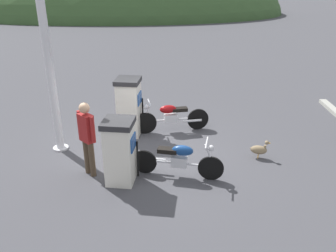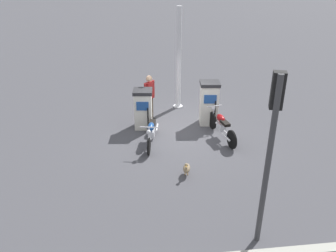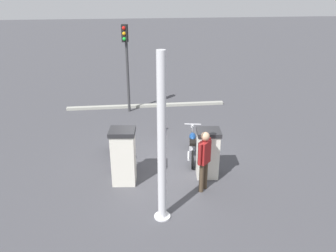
{
  "view_description": "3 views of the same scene",
  "coord_description": "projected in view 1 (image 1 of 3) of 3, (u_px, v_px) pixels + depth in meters",
  "views": [
    {
      "loc": [
        0.35,
        -7.84,
        4.29
      ],
      "look_at": [
        0.5,
        -0.13,
        0.84
      ],
      "focal_mm": 37.15,
      "sensor_mm": 36.0,
      "label": 1
    },
    {
      "loc": [
        11.08,
        -1.97,
        5.73
      ],
      "look_at": [
        0.74,
        -0.5,
        0.63
      ],
      "focal_mm": 37.31,
      "sensor_mm": 36.0,
      "label": 2
    },
    {
      "loc": [
        -8.89,
        1.21,
        5.15
      ],
      "look_at": [
        1.1,
        -0.3,
        0.98
      ],
      "focal_mm": 35.2,
      "sensor_mm": 36.0,
      "label": 3
    }
  ],
  "objects": [
    {
      "name": "ground_plane",
      "position": [
        148.0,
        154.0,
        8.9
      ],
      "size": [
        120.0,
        120.0,
        0.0
      ],
      "primitive_type": "plane",
      "color": "#424247"
    },
    {
      "name": "motorcycle_near_pump",
      "position": [
        179.0,
        158.0,
        7.76
      ],
      "size": [
        2.06,
        0.74,
        0.93
      ],
      "color": "black",
      "rests_on": "ground"
    },
    {
      "name": "wandering_duck",
      "position": [
        259.0,
        149.0,
        8.63
      ],
      "size": [
        0.49,
        0.3,
        0.5
      ],
      "color": "#847051",
      "rests_on": "ground"
    },
    {
      "name": "attendant_person",
      "position": [
        87.0,
        134.0,
        7.63
      ],
      "size": [
        0.47,
        0.47,
        1.75
      ],
      "color": "#473828",
      "rests_on": "ground"
    },
    {
      "name": "motorcycle_far_pump",
      "position": [
        171.0,
        116.0,
        9.98
      ],
      "size": [
        2.16,
        0.6,
        0.95
      ],
      "color": "black",
      "rests_on": "ground"
    },
    {
      "name": "distant_hill_main",
      "position": [
        115.0,
        14.0,
        38.44
      ],
      "size": [
        36.51,
        19.49,
        11.91
      ],
      "color": "#38562D",
      "rests_on": "ground"
    },
    {
      "name": "fuel_pump_far",
      "position": [
        129.0,
        107.0,
        9.66
      ],
      "size": [
        0.76,
        0.79,
        1.65
      ],
      "color": "silver",
      "rests_on": "ground"
    },
    {
      "name": "fuel_pump_near",
      "position": [
        120.0,
        151.0,
        7.47
      ],
      "size": [
        0.75,
        0.76,
        1.47
      ],
      "color": "silver",
      "rests_on": "ground"
    },
    {
      "name": "canopy_support_pole",
      "position": [
        51.0,
        77.0,
        8.39
      ],
      "size": [
        0.4,
        0.4,
        4.06
      ],
      "color": "silver",
      "rests_on": "ground"
    }
  ]
}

